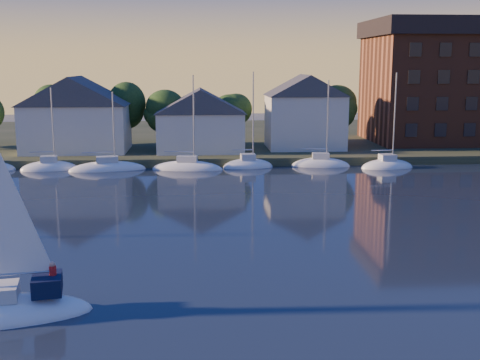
{
  "coord_description": "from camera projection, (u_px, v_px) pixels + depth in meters",
  "views": [
    {
      "loc": [
        -6.22,
        -21.05,
        12.13
      ],
      "look_at": [
        -3.26,
        22.0,
        3.81
      ],
      "focal_mm": 45.0,
      "sensor_mm": 36.0,
      "label": 1
    }
  ],
  "objects": [
    {
      "name": "condo_block",
      "position": [
        475.0,
        81.0,
        87.39
      ],
      "size": [
        31.0,
        17.0,
        17.4
      ],
      "color": "brown",
      "rests_on": "shoreline_land"
    },
    {
      "name": "tree_line",
      "position": [
        257.0,
        100.0,
        83.83
      ],
      "size": [
        93.4,
        5.4,
        8.9
      ],
      "color": "#342417",
      "rests_on": "shoreline_land"
    },
    {
      "name": "clubhouse_west",
      "position": [
        76.0,
        113.0,
        77.55
      ],
      "size": [
        13.65,
        9.45,
        9.64
      ],
      "color": "silver",
      "rests_on": "shoreline_land"
    },
    {
      "name": "clubhouse_centre",
      "position": [
        200.0,
        119.0,
        77.8
      ],
      "size": [
        11.55,
        8.4,
        8.08
      ],
      "color": "silver",
      "rests_on": "shoreline_land"
    },
    {
      "name": "wooden_dock",
      "position": [
        250.0,
        164.0,
        74.28
      ],
      "size": [
        120.0,
        3.0,
        1.0
      ],
      "primitive_type": "cube",
      "color": "brown",
      "rests_on": "ground"
    },
    {
      "name": "shoreline_land",
      "position": [
        238.0,
        141.0,
        96.81
      ],
      "size": [
        160.0,
        50.0,
        2.0
      ],
      "primitive_type": "cube",
      "color": "#2B3720",
      "rests_on": "ground"
    },
    {
      "name": "clubhouse_east",
      "position": [
        305.0,
        111.0,
        80.53
      ],
      "size": [
        10.5,
        8.4,
        9.8
      ],
      "color": "silver",
      "rests_on": "shoreline_land"
    },
    {
      "name": "moored_fleet",
      "position": [
        150.0,
        169.0,
        70.51
      ],
      "size": [
        63.5,
        2.4,
        12.05
      ],
      "color": "white",
      "rests_on": "ground"
    }
  ]
}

